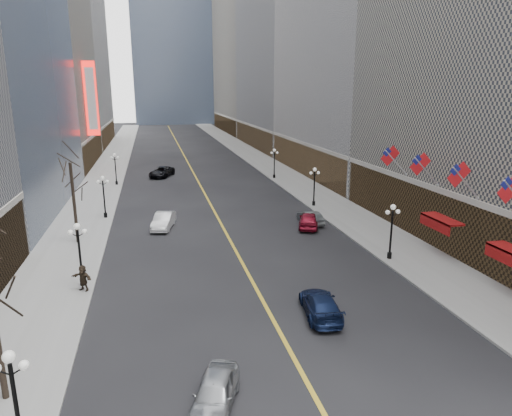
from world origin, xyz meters
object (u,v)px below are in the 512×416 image
car_nb_near (215,393)px  car_sb_near (321,305)px  streetlamp_west_3 (115,166)px  streetlamp_east_3 (274,160)px  car_sb_far (310,218)px  car_nb_mid (164,221)px  streetlamp_east_1 (392,226)px  streetlamp_west_2 (104,192)px  car_sb_mid (309,220)px  car_nb_far (162,172)px  streetlamp_west_1 (79,248)px  streetlamp_east_2 (314,183)px  streetlamp_west_0 (14,395)px

car_nb_near → car_sb_near: size_ratio=0.86×
streetlamp_west_3 → car_sb_near: streetlamp_west_3 is taller
streetlamp_east_3 → car_sb_far: size_ratio=1.11×
car_nb_mid → car_sb_far: car_nb_mid is taller
streetlamp_east_1 → streetlamp_west_2: size_ratio=1.00×
streetlamp_west_2 → streetlamp_west_3: bearing=90.0°
car_sb_mid → streetlamp_east_1: bearing=129.3°
streetlamp_east_1 → car_sb_mid: streetlamp_east_1 is taller
streetlamp_east_3 → car_nb_far: streetlamp_east_3 is taller
streetlamp_west_2 → streetlamp_west_3: (0.00, 18.00, 0.00)m
streetlamp_east_3 → car_sb_mid: 26.26m
streetlamp_west_1 → streetlamp_west_2: 18.00m
streetlamp_east_3 → car_nb_near: bearing=-107.8°
streetlamp_east_3 → streetlamp_east_2: bearing=-90.0°
streetlamp_east_3 → car_sb_near: bearing=-101.4°
car_nb_near → car_sb_mid: (12.86, 24.62, 0.06)m
car_nb_far → car_sb_mid: 34.27m
streetlamp_east_3 → streetlamp_west_0: (-23.60, -52.00, 0.00)m
streetlamp_east_3 → streetlamp_west_3: size_ratio=1.00×
streetlamp_east_3 → car_sb_far: 25.01m
streetlamp_west_1 → car_nb_far: (6.57, 41.50, -2.10)m
car_nb_mid → car_nb_near: bearing=-73.4°
car_nb_near → car_sb_near: (7.45, 6.93, -0.01)m
car_sb_near → streetlamp_west_3: bearing=-63.4°
car_nb_mid → car_sb_far: (14.82, -1.78, -0.11)m
streetlamp_east_3 → car_sb_far: streetlamp_east_3 is taller
car_sb_near → car_sb_far: bearing=-99.8°
streetlamp_west_2 → car_sb_mid: (20.18, -7.95, -2.11)m
streetlamp_east_2 → streetlamp_west_1: same height
streetlamp_west_0 → car_nb_mid: bearing=78.4°
streetlamp_east_3 → car_nb_near: size_ratio=1.06×
car_nb_near → streetlamp_west_3: bearing=118.4°
car_nb_mid → car_nb_far: bearing=102.7°
streetlamp_east_1 → streetlamp_west_2: bearing=142.7°
streetlamp_west_0 → streetlamp_west_1: 16.00m
streetlamp_east_1 → streetlamp_east_3: bearing=90.0°
streetlamp_east_1 → streetlamp_east_3: 36.00m
car_nb_near → streetlamp_west_1: bearing=136.8°
streetlamp_west_2 → streetlamp_west_3: size_ratio=1.00×
streetlamp_west_0 → car_nb_near: (7.32, 1.44, -2.17)m
streetlamp_east_1 → car_sb_far: bearing=104.0°
streetlamp_west_2 → car_nb_near: streetlamp_west_2 is taller
car_sb_far → streetlamp_east_2: bearing=-117.9°
car_sb_mid → streetlamp_west_3: bearing=-31.6°
streetlamp_east_2 → streetlamp_west_3: (-23.60, 18.00, 0.00)m
streetlamp_west_2 → car_nb_mid: (5.98, -4.97, -2.12)m
car_nb_far → car_sb_near: bearing=-57.8°
car_nb_near → car_sb_mid: size_ratio=0.92×
streetlamp_west_3 → car_nb_mid: bearing=-75.4°
car_sb_mid → streetlamp_west_2: bearing=-1.0°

